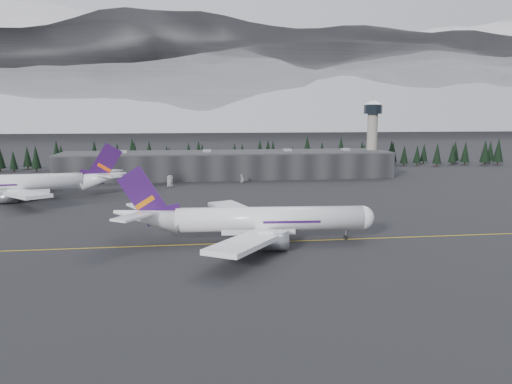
{
  "coord_description": "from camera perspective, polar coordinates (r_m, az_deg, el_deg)",
  "views": [
    {
      "loc": [
        -18.89,
        -119.46,
        31.22
      ],
      "look_at": [
        0.0,
        20.0,
        9.0
      ],
      "focal_mm": 35.0,
      "sensor_mm": 36.0,
      "label": 1
    }
  ],
  "objects": [
    {
      "name": "jet_main",
      "position": [
        122.72,
        -1.01,
        -3.2
      ],
      "size": [
        64.52,
        59.41,
        18.96
      ],
      "rotation": [
        0.0,
        0.0,
        -0.07
      ],
      "color": "white",
      "rests_on": "ground"
    },
    {
      "name": "mountain_ridge",
      "position": [
        1120.05,
        -6.8,
        7.31
      ],
      "size": [
        4400.0,
        900.0,
        420.0
      ],
      "primitive_type": null,
      "color": "white",
      "rests_on": "ground"
    },
    {
      "name": "control_tower",
      "position": [
        264.79,
        13.16,
        7.05
      ],
      "size": [
        10.0,
        10.0,
        37.7
      ],
      "color": "gray",
      "rests_on": "ground"
    },
    {
      "name": "ground",
      "position": [
        124.91,
        1.24,
        -5.5
      ],
      "size": [
        1400.0,
        1400.0,
        0.0
      ],
      "primitive_type": "plane",
      "color": "black",
      "rests_on": "ground"
    },
    {
      "name": "treeline",
      "position": [
        283.09,
        -3.87,
        4.14
      ],
      "size": [
        360.0,
        20.0,
        15.0
      ],
      "primitive_type": "cube",
      "color": "black",
      "rests_on": "ground"
    },
    {
      "name": "jet_parked",
      "position": [
        202.59,
        -24.37,
        0.94
      ],
      "size": [
        68.87,
        63.22,
        20.3
      ],
      "rotation": [
        0.0,
        0.0,
        3.27
      ],
      "color": "silver",
      "rests_on": "ground"
    },
    {
      "name": "gse_vehicle_b",
      "position": [
        226.42,
        -1.59,
        1.22
      ],
      "size": [
        4.19,
        1.85,
        1.4
      ],
      "primitive_type": "imported",
      "rotation": [
        0.0,
        0.0,
        -1.52
      ],
      "color": "silver",
      "rests_on": "ground"
    },
    {
      "name": "terminal",
      "position": [
        246.45,
        -3.28,
        3.15
      ],
      "size": [
        160.0,
        30.0,
        12.6
      ],
      "color": "black",
      "rests_on": "ground"
    },
    {
      "name": "gse_vehicle_a",
      "position": [
        216.6,
        -9.81,
        0.74
      ],
      "size": [
        4.07,
        5.62,
        1.42
      ],
      "primitive_type": "imported",
      "rotation": [
        0.0,
        0.0,
        0.38
      ],
      "color": "white",
      "rests_on": "ground"
    },
    {
      "name": "taxiline",
      "position": [
        122.99,
        1.38,
        -5.73
      ],
      "size": [
        400.0,
        0.4,
        0.02
      ],
      "primitive_type": "cube",
      "color": "gold",
      "rests_on": "ground"
    }
  ]
}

